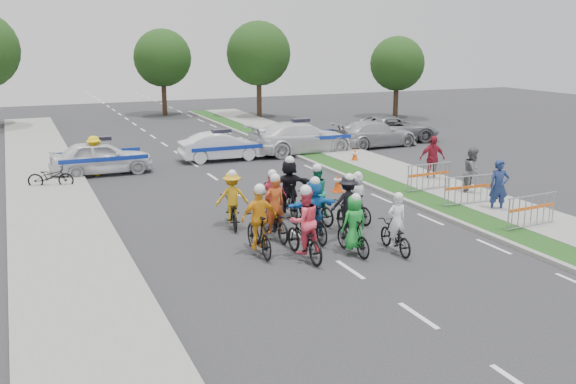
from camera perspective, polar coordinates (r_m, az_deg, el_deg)
name	(u,v)px	position (r m, az deg, el deg)	size (l,w,h in m)	color
ground	(350,270)	(16.50, 5.54, -6.90)	(90.00, 90.00, 0.00)	#28282B
curb_right	(408,202)	(23.12, 10.66, -0.87)	(0.20, 60.00, 0.12)	gray
grass_strip	(425,200)	(23.51, 12.07, -0.70)	(1.20, 60.00, 0.11)	#1B3F14
sidewalk_right	(466,195)	(24.58, 15.50, -0.25)	(2.40, 60.00, 0.13)	gray
sidewalk_left	(65,243)	(19.37, -19.25, -4.27)	(3.00, 60.00, 0.13)	gray
rider_0	(395,232)	(17.79, 9.53, -3.55)	(0.72, 1.72, 1.72)	black
rider_1	(354,230)	(17.45, 5.85, -3.40)	(0.75, 1.66, 1.73)	black
rider_2	(304,232)	(17.00, 1.45, -3.54)	(0.87, 2.02, 2.04)	black
rider_3	(259,228)	(17.32, -2.59, -3.18)	(1.01, 1.91, 2.00)	black
rider_4	(347,211)	(19.14, 5.29, -1.67)	(1.13, 1.93, 1.89)	black
rider_5	(314,214)	(18.46, 2.29, -1.97)	(1.53, 1.83, 1.92)	black
rider_6	(274,217)	(18.73, -1.24, -2.22)	(0.70, 1.94, 1.97)	black
rider_7	(356,202)	(20.40, 6.07, -0.92)	(0.76, 1.64, 1.68)	black
rider_8	(316,201)	(20.30, 2.47, -0.78)	(0.96, 1.97, 1.92)	black
rider_9	(272,205)	(19.77, -1.47, -1.17)	(0.99, 1.83, 1.85)	black
rider_10	(232,205)	(19.89, -4.99, -1.12)	(1.11, 1.88, 1.83)	black
rider_11	(289,192)	(20.88, 0.07, 0.04)	(1.67, 1.99, 2.05)	black
police_car_0	(101,157)	(28.60, -16.26, 2.98)	(1.72, 4.27, 1.46)	white
police_car_1	(222,146)	(30.70, -5.91, 4.05)	(1.40, 4.01, 1.32)	white
police_car_2	(301,138)	(32.34, 1.12, 4.85)	(2.23, 5.49, 1.59)	white
civilian_sedan	(375,134)	(34.63, 7.75, 5.15)	(1.93, 4.76, 1.38)	#AEADB2
civilian_suv	(393,129)	(36.59, 9.34, 5.58)	(2.36, 5.11, 1.42)	slate
spectator_0	(499,186)	(22.56, 18.24, 0.49)	(0.65, 0.43, 1.79)	navy
spectator_1	(473,171)	(24.72, 16.09, 1.77)	(0.87, 0.68, 1.79)	#57575C
spectator_2	(432,158)	(26.74, 12.70, 2.92)	(1.09, 0.45, 1.86)	maroon
marshal_hiviz	(95,156)	(28.29, -16.81, 3.09)	(1.10, 0.63, 1.70)	yellow
barrier_0	(531,213)	(20.85, 20.82, -1.73)	(2.00, 0.50, 1.12)	#A5A8AD
barrier_1	(468,191)	(22.99, 15.73, 0.05)	(2.00, 0.50, 1.12)	#A5A8AD
barrier_2	(429,178)	(24.77, 12.39, 1.21)	(2.00, 0.50, 1.12)	#A5A8AD
cone_0	(338,183)	(24.45, 4.45, 0.81)	(0.40, 0.40, 0.70)	#F24C0C
cone_1	(355,156)	(30.10, 5.96, 3.23)	(0.40, 0.40, 0.70)	#F24C0C
parked_bike	(51,177)	(26.61, -20.36, 1.30)	(0.61, 1.74, 0.91)	black
tree_1	(259,54)	(46.54, -2.62, 12.19)	(4.55, 4.55, 6.82)	#382619
tree_2	(397,64)	(47.07, 9.68, 11.18)	(3.85, 3.85, 5.77)	#382619
tree_4	(162,58)	(48.66, -11.10, 11.61)	(4.20, 4.20, 6.30)	#382619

